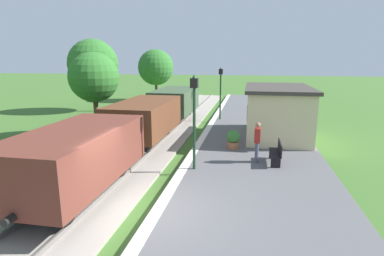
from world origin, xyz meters
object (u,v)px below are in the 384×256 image
object	(u,v)px
station_hut	(277,111)
potted_planter	(233,139)
lamp_post_near	(194,105)
freight_train	(145,120)
person_waiting	(257,141)
lamp_post_far	(221,84)
tree_trackside_far	(94,78)
tree_field_left	(93,64)
bench_near_hut	(277,152)
tree_field_distant	(156,67)

from	to	relation	value
station_hut	potted_planter	xyz separation A→B (m)	(-2.23, -2.99, -0.93)
lamp_post_near	freight_train	bearing A→B (deg)	131.80
person_waiting	lamp_post_far	xyz separation A→B (m)	(-2.44, 9.22, 1.62)
person_waiting	lamp_post_far	distance (m)	9.67
station_hut	person_waiting	distance (m)	5.00
station_hut	lamp_post_near	size ratio (longest dim) A/B	1.57
station_hut	tree_trackside_far	world-z (taller)	tree_trackside_far
freight_train	person_waiting	distance (m)	6.12
lamp_post_far	tree_field_left	world-z (taller)	tree_field_left
potted_planter	tree_trackside_far	xyz separation A→B (m)	(-8.15, 2.08, 2.73)
freight_train	bench_near_hut	world-z (taller)	freight_train
lamp_post_near	tree_trackside_far	distance (m)	8.63
lamp_post_far	person_waiting	bearing A→B (deg)	-75.20
freight_train	potted_planter	xyz separation A→B (m)	(4.57, -0.44, -0.67)
tree_field_left	tree_field_distant	xyz separation A→B (m)	(3.19, 7.63, -0.45)
person_waiting	tree_field_distant	size ratio (longest dim) A/B	0.31
lamp_post_far	tree_field_distant	world-z (taller)	tree_field_distant
potted_planter	lamp_post_near	world-z (taller)	lamp_post_near
tree_trackside_far	lamp_post_near	bearing A→B (deg)	-37.64
person_waiting	lamp_post_far	bearing A→B (deg)	-71.16
potted_planter	tree_field_distant	bearing A→B (deg)	117.41
person_waiting	tree_trackside_far	distance (m)	10.30
freight_train	lamp_post_far	bearing A→B (deg)	64.97
station_hut	potted_planter	distance (m)	3.84
person_waiting	lamp_post_near	distance (m)	3.21
person_waiting	potted_planter	size ratio (longest dim) A/B	1.87
tree_trackside_far	tree_field_left	size ratio (longest dim) A/B	0.80
freight_train	tree_trackside_far	size ratio (longest dim) A/B	3.96
lamp_post_far	tree_trackside_far	bearing A→B (deg)	-142.21
station_hut	person_waiting	world-z (taller)	station_hut
tree_trackside_far	tree_field_distant	xyz separation A→B (m)	(-1.18, 15.92, 0.14)
person_waiting	tree_trackside_far	xyz separation A→B (m)	(-9.25, 3.94, 2.27)
station_hut	person_waiting	bearing A→B (deg)	-103.13
lamp_post_near	tree_field_distant	bearing A→B (deg)	110.68
tree_field_distant	potted_planter	bearing A→B (deg)	-62.59
person_waiting	tree_field_distant	bearing A→B (deg)	-58.26
person_waiting	tree_field_left	xyz separation A→B (m)	(-13.62, 12.24, 2.86)
station_hut	tree_field_left	distance (m)	16.67
person_waiting	tree_field_distant	distance (m)	22.57
tree_field_distant	lamp_post_far	bearing A→B (deg)	-53.08
person_waiting	potted_planter	xyz separation A→B (m)	(-1.10, 1.86, -0.46)
station_hut	lamp_post_far	size ratio (longest dim) A/B	1.57
lamp_post_near	tree_field_left	distance (m)	17.61
lamp_post_near	lamp_post_far	world-z (taller)	same
station_hut	person_waiting	xyz separation A→B (m)	(-1.13, -4.85, -0.47)
tree_trackside_far	tree_field_distant	size ratio (longest dim) A/B	0.89
freight_train	lamp_post_near	size ratio (longest dim) A/B	5.24
person_waiting	potted_planter	distance (m)	2.21
person_waiting	potted_planter	world-z (taller)	person_waiting
station_hut	bench_near_hut	xyz separation A→B (m)	(-0.32, -4.83, -0.93)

